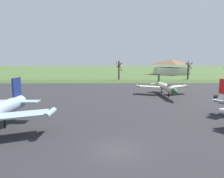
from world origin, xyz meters
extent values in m
plane|color=#425B2D|center=(0.00, 0.00, 0.00)|extent=(600.00, 600.00, 0.00)
cube|color=#28282B|center=(0.00, 18.31, 0.03)|extent=(108.34, 61.03, 0.05)
cube|color=#374E25|center=(0.00, 54.82, 0.03)|extent=(168.34, 12.00, 0.06)
cylinder|color=#B7B293|center=(11.08, 25.48, 1.86)|extent=(1.48, 11.27, 1.30)
cone|color=#234C2D|center=(11.18, 18.98, 1.86)|extent=(1.22, 1.76, 1.19)
cylinder|color=black|center=(10.98, 31.37, 1.86)|extent=(0.92, 0.73, 0.91)
ellipsoid|color=#19232D|center=(11.13, 22.53, 2.22)|extent=(1.04, 1.95, 0.97)
cube|color=#B7B293|center=(8.04, 27.13, 1.76)|extent=(5.16, 4.00, 0.12)
cube|color=#B7B293|center=(14.06, 27.23, 1.76)|extent=(5.15, 4.10, 0.12)
cylinder|color=#B7B293|center=(5.67, 27.71, 1.76)|extent=(0.52, 2.08, 0.48)
cylinder|color=#B7B293|center=(16.41, 27.89, 1.76)|extent=(0.52, 2.08, 0.48)
cube|color=#234C2D|center=(10.99, 30.67, 3.43)|extent=(0.18, 1.25, 1.84)
cube|color=#B7B293|center=(9.92, 30.48, 1.96)|extent=(1.66, 1.24, 0.12)
cube|color=#B7B293|center=(12.07, 30.52, 1.96)|extent=(1.66, 1.24, 0.12)
cylinder|color=black|center=(11.12, 23.01, 0.61)|extent=(0.17, 0.17, 1.21)
cylinder|color=black|center=(11.04, 27.96, 0.61)|extent=(0.17, 0.17, 1.21)
cylinder|color=black|center=(14.54, 11.52, 2.09)|extent=(1.30, 1.24, 1.02)
cube|color=silver|center=(14.04, 9.99, 2.20)|extent=(2.40, 2.24, 0.14)
cylinder|color=black|center=(-11.90, 9.48, 2.24)|extent=(1.11, 0.88, 1.09)
cube|color=#8EA3B2|center=(-8.91, 3.43, 2.12)|extent=(5.19, 3.90, 0.15)
cylinder|color=#8EA3B2|center=(-6.57, 3.89, 2.12)|extent=(0.63, 2.51, 0.58)
cube|color=navy|center=(-11.92, 8.50, 4.14)|extent=(0.23, 1.91, 2.25)
cube|color=#8EA3B2|center=(-13.37, 8.47, 2.35)|extent=(2.31, 1.50, 0.15)
cube|color=#8EA3B2|center=(-10.47, 8.41, 2.35)|extent=(2.31, 1.50, 0.15)
cylinder|color=black|center=(-11.98, 5.39, 0.73)|extent=(0.21, 0.21, 1.46)
cylinder|color=#42382D|center=(3.02, 61.42, 3.67)|extent=(0.56, 0.56, 7.35)
cylinder|color=#42382D|center=(3.71, 60.97, 4.46)|extent=(1.18, 1.67, 2.30)
cylinder|color=#42382D|center=(3.18, 62.27, 5.70)|extent=(1.90, 0.55, 1.93)
cylinder|color=#42382D|center=(3.65, 62.09, 6.07)|extent=(1.67, 1.59, 1.29)
cylinder|color=#42382D|center=(2.18, 61.49, 6.48)|extent=(0.45, 1.84, 1.17)
cylinder|color=#42382D|center=(2.71, 61.83, 5.53)|extent=(1.20, 1.00, 1.61)
cylinder|color=#42382D|center=(30.83, 62.84, 3.28)|extent=(0.63, 0.63, 6.56)
cylinder|color=#42382D|center=(31.88, 62.95, 6.13)|extent=(0.53, 2.30, 1.69)
cylinder|color=#42382D|center=(30.60, 63.64, 6.65)|extent=(1.80, 0.72, 1.52)
cylinder|color=#42382D|center=(30.79, 61.72, 5.27)|extent=(2.45, 0.36, 2.29)
cube|color=beige|center=(33.39, 93.68, 1.90)|extent=(16.92, 13.63, 3.80)
pyramid|color=brown|center=(33.39, 93.68, 6.82)|extent=(17.76, 14.31, 3.02)
camera|label=1|loc=(-0.62, -15.13, 7.24)|focal=31.32mm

